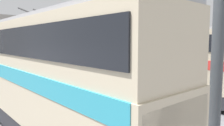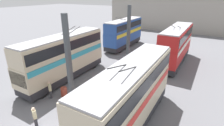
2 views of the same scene
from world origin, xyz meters
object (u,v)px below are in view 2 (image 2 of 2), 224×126
person_aisle_midway (100,86)px  person_by_right_row (50,89)px  bus_left_near (131,93)px  bus_left_far (176,43)px  person_aisle_foreground (35,117)px  oil_drum (64,92)px  bus_right_mid (124,32)px  bus_right_near (64,55)px

person_aisle_midway → person_by_right_row: 4.71m
bus_left_near → bus_left_far: (14.85, -0.00, 0.05)m
person_aisle_foreground → person_by_right_row: bearing=56.9°
bus_left_near → person_aisle_midway: (2.53, 4.41, -1.96)m
oil_drum → person_aisle_midway: bearing=-53.0°
bus_left_far → person_by_right_row: size_ratio=6.13×
bus_right_mid → person_aisle_midway: (-15.96, -5.43, -1.97)m
bus_left_near → oil_drum: (0.43, 7.20, -2.37)m
person_aisle_foreground → person_by_right_row: size_ratio=0.96×
bus_right_near → person_by_right_row: bus_right_near is taller
bus_left_far → person_by_right_row: bearing=152.2°
bus_right_near → bus_right_mid: 15.05m
bus_left_near → bus_right_mid: bus_left_near is taller
bus_left_near → person_aisle_midway: bus_left_near is taller
bus_left_near → bus_right_mid: size_ratio=1.07×
person_aisle_foreground → oil_drum: person_aisle_foreground is taller
bus_left_far → bus_right_mid: 10.49m
bus_left_near → oil_drum: size_ratio=12.04×
bus_left_far → person_aisle_foreground: bus_left_far is taller
bus_left_far → oil_drum: 16.29m
bus_left_near → oil_drum: 7.59m
bus_right_mid → person_aisle_foreground: bus_right_mid is taller
bus_left_near → bus_right_mid: 20.95m
bus_left_far → bus_right_near: bus_right_near is taller
person_aisle_midway → oil_drum: size_ratio=1.80×
bus_left_far → person_aisle_foreground: 19.57m
bus_left_far → person_by_right_row: 17.39m
person_aisle_foreground → bus_right_mid: bearing=34.2°
person_aisle_midway → oil_drum: bearing=-165.4°
person_by_right_row → oil_drum: bearing=-14.8°
person_aisle_midway → person_by_right_row: person_by_right_row is taller
person_by_right_row → oil_drum: (0.87, -0.87, -0.48)m
person_aisle_midway → person_by_right_row: (-2.96, 3.66, 0.07)m
person_by_right_row → oil_drum: size_ratio=1.92×
bus_right_mid → oil_drum: (-18.06, -2.64, -2.38)m
bus_left_far → bus_right_mid: (3.65, 9.84, -0.04)m
oil_drum → bus_right_near: bearing=41.2°
person_aisle_foreground → person_by_right_row: 3.85m
bus_left_far → person_aisle_midway: (-12.32, 4.41, -2.01)m
bus_left_near → person_aisle_foreground: bus_left_near is taller
person_aisle_midway → bus_left_far: bearing=47.9°
bus_right_mid → oil_drum: size_ratio=11.26×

